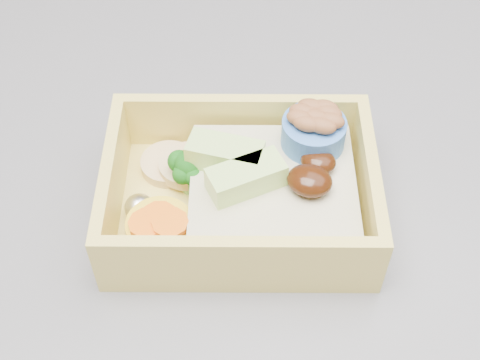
% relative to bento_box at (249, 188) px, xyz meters
% --- Properties ---
extents(bento_box, '(0.19, 0.16, 0.06)m').
position_rel_bento_box_xyz_m(bento_box, '(0.00, 0.00, 0.00)').
color(bento_box, '#E6CE5F').
rests_on(bento_box, island).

